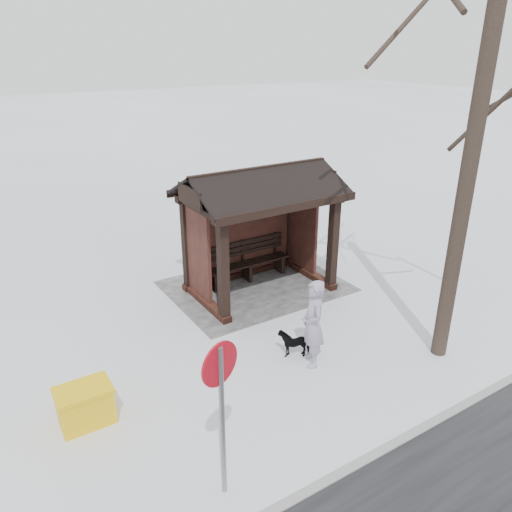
{
  "coord_description": "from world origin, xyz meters",
  "views": [
    {
      "loc": [
        6.0,
        9.33,
        5.6
      ],
      "look_at": [
        0.62,
        0.8,
        1.33
      ],
      "focal_mm": 35.0,
      "sensor_mm": 36.0,
      "label": 1
    }
  ],
  "objects_px": {
    "bus_shelter": "(257,204)",
    "pedestrian": "(313,324)",
    "road_sign": "(221,388)",
    "grit_bin": "(85,405)",
    "tree_near": "(497,5)",
    "dog": "(295,342)"
  },
  "relations": [
    {
      "from": "dog",
      "to": "tree_near",
      "type": "bearing_deg",
      "value": 83.2
    },
    {
      "from": "dog",
      "to": "grit_bin",
      "type": "xyz_separation_m",
      "value": [
        3.97,
        -0.21,
        0.07
      ]
    },
    {
      "from": "tree_near",
      "to": "road_sign",
      "type": "bearing_deg",
      "value": 7.05
    },
    {
      "from": "bus_shelter",
      "to": "dog",
      "type": "xyz_separation_m",
      "value": [
        0.94,
        2.88,
        -1.9
      ]
    },
    {
      "from": "tree_near",
      "to": "road_sign",
      "type": "xyz_separation_m",
      "value": [
        5.19,
        0.64,
        -4.46
      ]
    },
    {
      "from": "pedestrian",
      "to": "grit_bin",
      "type": "bearing_deg",
      "value": -77.51
    },
    {
      "from": "grit_bin",
      "to": "road_sign",
      "type": "distance_m",
      "value": 2.96
    },
    {
      "from": "dog",
      "to": "road_sign",
      "type": "bearing_deg",
      "value": -28.01
    },
    {
      "from": "pedestrian",
      "to": "grit_bin",
      "type": "relative_size",
      "value": 1.99
    },
    {
      "from": "tree_near",
      "to": "pedestrian",
      "type": "height_order",
      "value": "tree_near"
    },
    {
      "from": "bus_shelter",
      "to": "road_sign",
      "type": "bearing_deg",
      "value": 53.6
    },
    {
      "from": "bus_shelter",
      "to": "road_sign",
      "type": "height_order",
      "value": "bus_shelter"
    },
    {
      "from": "bus_shelter",
      "to": "road_sign",
      "type": "relative_size",
      "value": 1.53
    },
    {
      "from": "dog",
      "to": "grit_bin",
      "type": "distance_m",
      "value": 3.97
    },
    {
      "from": "bus_shelter",
      "to": "pedestrian",
      "type": "xyz_separation_m",
      "value": [
        0.86,
        3.3,
        -1.3
      ]
    },
    {
      "from": "tree_near",
      "to": "road_sign",
      "type": "relative_size",
      "value": 3.84
    },
    {
      "from": "tree_near",
      "to": "road_sign",
      "type": "height_order",
      "value": "tree_near"
    },
    {
      "from": "bus_shelter",
      "to": "dog",
      "type": "relative_size",
      "value": 5.68
    },
    {
      "from": "tree_near",
      "to": "pedestrian",
      "type": "distance_m",
      "value": 5.89
    },
    {
      "from": "pedestrian",
      "to": "road_sign",
      "type": "distance_m",
      "value": 3.4
    },
    {
      "from": "pedestrian",
      "to": "road_sign",
      "type": "height_order",
      "value": "road_sign"
    },
    {
      "from": "tree_near",
      "to": "grit_bin",
      "type": "height_order",
      "value": "tree_near"
    }
  ]
}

